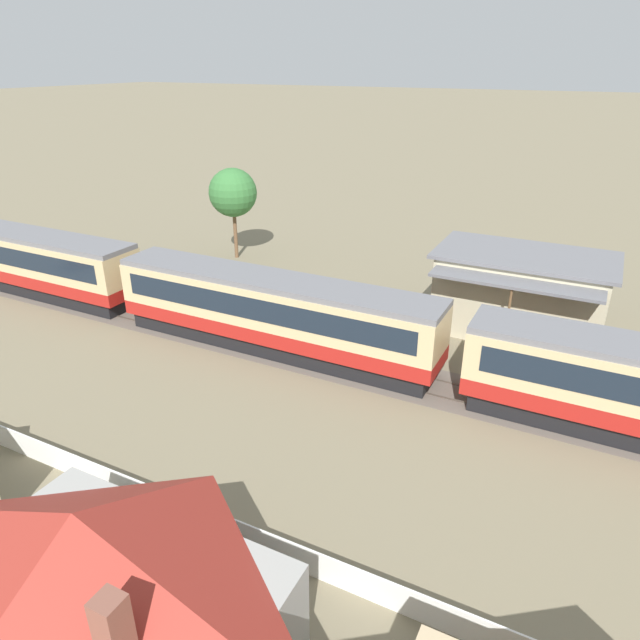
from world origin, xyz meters
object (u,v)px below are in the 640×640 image
Objects in this scene: cottage_red_roof_2 at (91,597)px; yard_tree_1 at (233,193)px; passenger_train at (462,350)px; station_building at (520,293)px.

yard_tree_1 is at bearing 118.93° from cottage_red_roof_2.
yard_tree_1 is at bearing 149.76° from passenger_train.
station_building reaches higher than passenger_train.
yard_tree_1 is (-22.15, 3.91, 2.76)m from station_building.
passenger_train is 8.37m from station_building.
cottage_red_roof_2 is 34.02m from yard_tree_1.
yard_tree_1 is (-20.90, 12.18, 2.84)m from passenger_train.
cottage_red_roof_2 is at bearing -102.52° from station_building.
cottage_red_roof_2 is at bearing -61.07° from yard_tree_1.
passenger_train is 24.36m from yard_tree_1.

